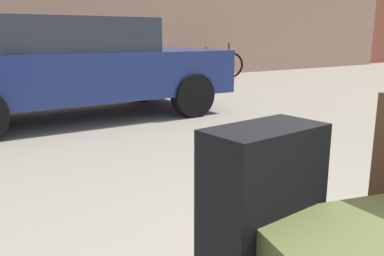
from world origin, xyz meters
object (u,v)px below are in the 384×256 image
Objects in this scene: bollard_kerb_near at (163,77)px; bicycle_leaning at (213,65)px; bollard_kerb_mid at (218,74)px; suitcase_black_rear_right at (262,215)px; parked_car at (73,66)px.

bicycle_leaning is at bearing 36.06° from bollard_kerb_near.
bicycle_leaning is 3.25m from bollard_kerb_near.
bicycle_leaning is 2.44× the size of bollard_kerb_mid.
parked_car is (0.89, 4.92, 0.13)m from suitcase_black_rear_right.
bicycle_leaning is (5.79, 8.32, -0.26)m from suitcase_black_rear_right.
parked_car is 2.58× the size of bicycle_leaning.
suitcase_black_rear_right is at bearing -124.82° from bicycle_leaning.
bollard_kerb_mid is (1.40, 0.00, 0.00)m from bollard_kerb_near.
parked_car reaches higher than bicycle_leaning.
bollard_kerb_near is 1.40m from bollard_kerb_mid.
suitcase_black_rear_right is at bearing -100.23° from parked_car.
bollard_kerb_mid is (4.56, 6.41, -0.29)m from suitcase_black_rear_right.
bollard_kerb_near is (2.27, 1.49, -0.42)m from parked_car.
suitcase_black_rear_right is 10.14m from bicycle_leaning.
suitcase_black_rear_right is 0.35× the size of bicycle_leaning.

